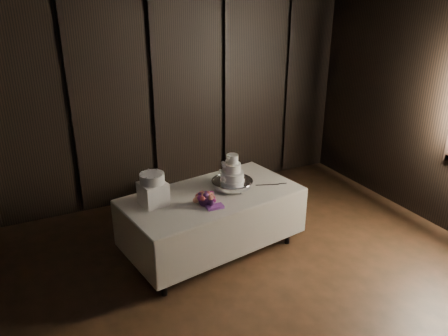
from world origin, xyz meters
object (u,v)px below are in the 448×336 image
Objects in this scene: box_pedestal at (153,194)px; small_cake at (152,178)px; bouquet at (206,199)px; cake_stand at (232,184)px; display_table at (212,221)px; wedding_cake at (231,171)px.

small_cake is at bearing 0.00° from box_pedestal.
small_cake is (-0.50, 0.25, 0.24)m from bouquet.
small_cake is at bearing -179.95° from cake_stand.
bouquet is at bearing -27.01° from small_cake.
box_pedestal reaches higher than bouquet.
small_cake reaches higher than display_table.
display_table is 6.66× the size of wedding_cake.
bouquet is (-0.42, -0.24, -0.15)m from wedding_cake.
display_table is 0.82m from box_pedestal.
display_table is 8.20× the size of box_pedestal.
bouquet is at bearing -160.70° from wedding_cake.
wedding_cake reaches higher than box_pedestal.
wedding_cake is 1.23× the size of small_cake.
cake_stand is 0.98m from small_cake.
wedding_cake is at bearing 29.73° from bouquet.
small_cake is at bearing 152.99° from bouquet.
display_table is 5.45× the size of bouquet.
cake_stand is at bearing 1.38° from display_table.
display_table is at bearing -4.46° from small_cake.
wedding_cake is at bearing -0.78° from box_pedestal.
wedding_cake is (0.26, 0.04, 0.56)m from display_table.
wedding_cake is (-0.02, -0.01, 0.17)m from cake_stand.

